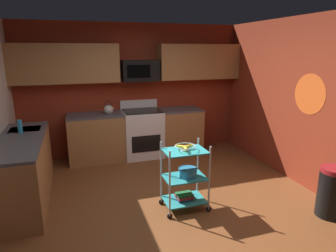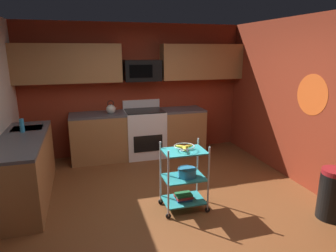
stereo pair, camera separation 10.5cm
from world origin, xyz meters
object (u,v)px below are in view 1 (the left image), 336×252
at_px(rolling_cart, 185,177).
at_px(kettle, 109,109).
at_px(oven_range, 142,133).
at_px(microwave, 140,71).
at_px(mixing_bowl_large, 188,172).
at_px(fruit_bowl, 185,147).
at_px(dish_soap_bottle, 20,126).
at_px(book_stack, 184,196).
at_px(trash_can, 332,192).

bearing_deg(rolling_cart, kettle, 108.15).
bearing_deg(oven_range, microwave, 90.26).
bearing_deg(microwave, mixing_bowl_large, -87.09).
bearing_deg(rolling_cart, fruit_bowl, 90.00).
relative_size(microwave, rolling_cart, 0.77).
bearing_deg(rolling_cart, dish_soap_bottle, 150.38).
bearing_deg(kettle, dish_soap_bottle, -144.50).
bearing_deg(kettle, book_stack, -71.85).
bearing_deg(trash_can, rolling_cart, 156.47).
relative_size(microwave, dish_soap_bottle, 3.50).
relative_size(rolling_cart, trash_can, 1.39).
height_order(rolling_cart, trash_can, rolling_cart).
bearing_deg(dish_soap_bottle, oven_range, 26.05).
height_order(mixing_bowl_large, kettle, kettle).
height_order(oven_range, book_stack, oven_range).
bearing_deg(rolling_cart, oven_range, 91.85).
height_order(book_stack, dish_soap_bottle, dish_soap_bottle).
distance_m(microwave, kettle, 0.96).
distance_m(mixing_bowl_large, dish_soap_bottle, 2.50).
bearing_deg(oven_range, mixing_bowl_large, -86.97).
distance_m(fruit_bowl, mixing_bowl_large, 0.36).
bearing_deg(mixing_bowl_large, kettle, 109.21).
relative_size(book_stack, dish_soap_bottle, 1.15).
relative_size(mixing_bowl_large, book_stack, 1.10).
xyz_separation_m(rolling_cart, fruit_bowl, (0.00, 0.00, 0.42)).
relative_size(kettle, dish_soap_bottle, 1.32).
xyz_separation_m(fruit_bowl, book_stack, (0.00, -0.00, -0.70)).
relative_size(oven_range, microwave, 1.57).
distance_m(fruit_bowl, trash_can, 1.96).
height_order(microwave, rolling_cart, microwave).
bearing_deg(kettle, mixing_bowl_large, -70.79).
bearing_deg(oven_range, rolling_cart, -88.15).
height_order(microwave, dish_soap_bottle, microwave).
bearing_deg(oven_range, kettle, -179.66).
xyz_separation_m(rolling_cart, mixing_bowl_large, (0.05, 0.00, 0.07)).
distance_m(rolling_cart, kettle, 2.36).
xyz_separation_m(oven_range, rolling_cart, (0.07, -2.18, -0.03)).
bearing_deg(fruit_bowl, kettle, 108.15).
relative_size(microwave, fruit_bowl, 2.57).
distance_m(oven_range, trash_can, 3.44).
bearing_deg(trash_can, mixing_bowl_large, 155.90).
distance_m(microwave, trash_can, 3.79).
height_order(fruit_bowl, mixing_bowl_large, fruit_bowl).
bearing_deg(fruit_bowl, book_stack, -90.00).
distance_m(mixing_bowl_large, kettle, 2.35).
height_order(kettle, dish_soap_bottle, kettle).
bearing_deg(trash_can, fruit_bowl, 156.47).
distance_m(oven_range, book_stack, 2.20).
relative_size(fruit_bowl, trash_can, 0.41).
relative_size(microwave, mixing_bowl_large, 2.78).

